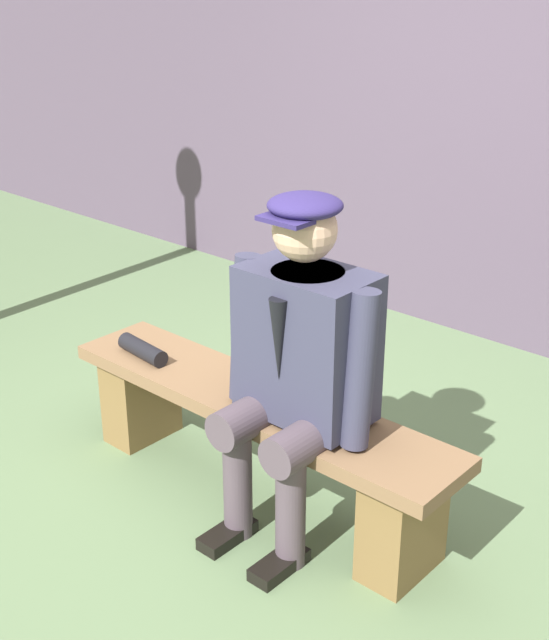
{
  "coord_description": "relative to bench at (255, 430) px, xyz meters",
  "views": [
    {
      "loc": [
        -2.03,
        2.17,
        2.05
      ],
      "look_at": [
        -0.1,
        0.0,
        0.81
      ],
      "focal_mm": 48.02,
      "sensor_mm": 36.0,
      "label": 1
    }
  ],
  "objects": [
    {
      "name": "ground_plane",
      "position": [
        0.0,
        0.0,
        -0.3
      ],
      "size": [
        30.0,
        30.0,
        0.0
      ],
      "primitive_type": "plane",
      "color": "#5B754F"
    },
    {
      "name": "bench",
      "position": [
        0.0,
        0.0,
        0.0
      ],
      "size": [
        1.79,
        0.37,
        0.46
      ],
      "color": "brown",
      "rests_on": "ground"
    },
    {
      "name": "seated_man",
      "position": [
        -0.26,
        0.05,
        0.43
      ],
      "size": [
        0.64,
        0.56,
        1.32
      ],
      "color": "#35354C",
      "rests_on": "ground"
    },
    {
      "name": "rolled_magazine",
      "position": [
        0.59,
        0.07,
        0.19
      ],
      "size": [
        0.27,
        0.1,
        0.07
      ],
      "primitive_type": "cylinder",
      "rotation": [
        0.0,
        1.57,
        -0.1
      ],
      "color": "black",
      "rests_on": "bench"
    },
    {
      "name": "stadium_wall",
      "position": [
        0.0,
        -2.14,
        0.71
      ],
      "size": [
        12.0,
        0.24,
        2.04
      ],
      "primitive_type": "cube",
      "color": "#524457",
      "rests_on": "ground"
    }
  ]
}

